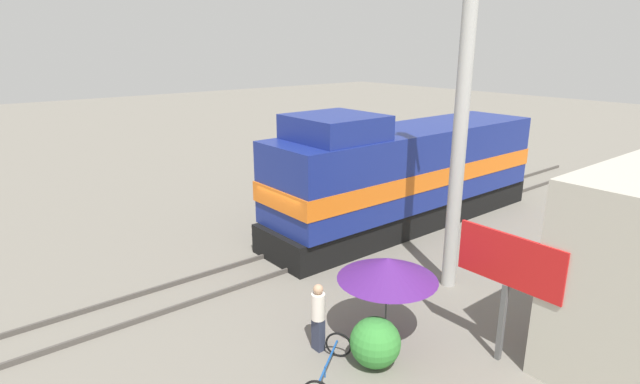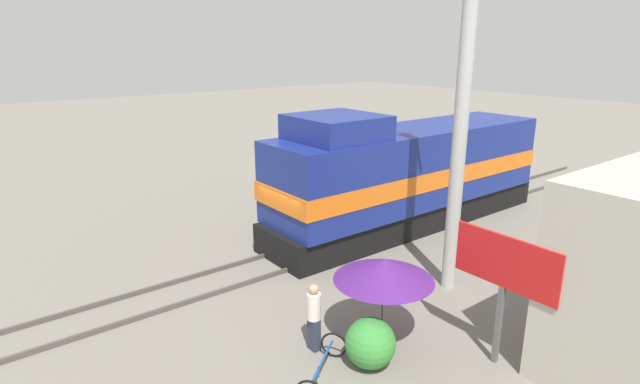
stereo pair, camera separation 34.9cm
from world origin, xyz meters
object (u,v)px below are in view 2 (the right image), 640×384
at_px(person_bystander, 314,315).
at_px(bicycle, 323,367).
at_px(locomotive, 405,175).
at_px(billboard_sign, 505,269).
at_px(vendor_umbrella, 384,269).
at_px(utility_pole, 462,103).

relative_size(person_bystander, bicycle, 0.92).
distance_m(locomotive, bicycle, 10.58).
distance_m(locomotive, billboard_sign, 9.21).
relative_size(vendor_umbrella, person_bystander, 1.41).
height_order(billboard_sign, person_bystander, billboard_sign).
bearing_deg(person_bystander, utility_pole, 91.48).
xyz_separation_m(locomotive, person_bystander, (4.70, -8.14, -1.18)).
bearing_deg(bicycle, locomotive, 88.38).
xyz_separation_m(utility_pole, person_bystander, (0.14, -5.31, -4.67)).
height_order(utility_pole, vendor_umbrella, utility_pole).
height_order(billboard_sign, bicycle, billboard_sign).
relative_size(locomotive, person_bystander, 7.53).
bearing_deg(utility_pole, billboard_sign, -35.33).
distance_m(utility_pole, billboard_sign, 5.02).
distance_m(vendor_umbrella, bicycle, 2.69).
xyz_separation_m(locomotive, billboard_sign, (7.70, -5.05, 0.26)).
bearing_deg(person_bystander, vendor_umbrella, 63.78).
xyz_separation_m(billboard_sign, bicycle, (-1.93, -3.64, -2.06)).
bearing_deg(vendor_umbrella, locomotive, 129.66).
xyz_separation_m(vendor_umbrella, bicycle, (0.30, -2.11, -1.65)).
relative_size(billboard_sign, person_bystander, 1.80).
bearing_deg(utility_pole, bicycle, -78.43).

